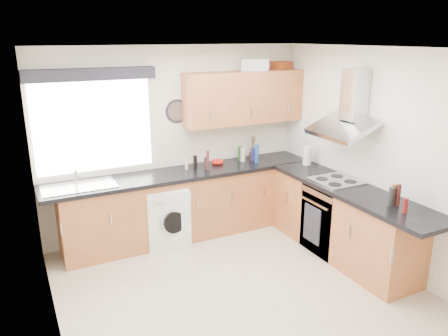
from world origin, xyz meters
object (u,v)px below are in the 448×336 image
oven (333,218)px  upper_cabinets (244,97)px  extractor_hood (348,110)px  washing_machine (167,215)px

oven → upper_cabinets: 1.99m
oven → extractor_hood: (0.10, -0.00, 1.34)m
extractor_hood → washing_machine: 2.59m
extractor_hood → upper_cabinets: (-0.65, 1.33, 0.03)m
oven → washing_machine: bearing=148.5°
upper_cabinets → washing_machine: (-1.24, -0.23, -1.41)m
extractor_hood → washing_machine: size_ratio=1.00×
oven → upper_cabinets: upper_cabinets is taller
extractor_hood → washing_machine: bearing=149.8°
extractor_hood → upper_cabinets: size_ratio=0.46×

